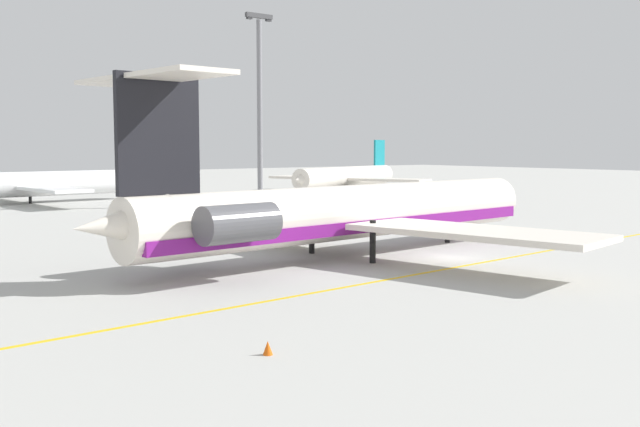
{
  "coord_description": "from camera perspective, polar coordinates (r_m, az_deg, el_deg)",
  "views": [
    {
      "loc": [
        -39.85,
        -36.11,
        8.11
      ],
      "look_at": [
        -5.13,
        9.12,
        2.9
      ],
      "focal_mm": 41.14,
      "sensor_mm": 36.0,
      "label": 1
    }
  ],
  "objects": [
    {
      "name": "taxiway_centreline",
      "position": [
        48.55,
        8.89,
        -4.45
      ],
      "size": [
        79.74,
        7.03,
        0.01
      ],
      "primitive_type": "cube",
      "rotation": [
        0.0,
        0.0,
        0.08
      ],
      "color": "gold",
      "rests_on": "ground"
    },
    {
      "name": "light_mast",
      "position": [
        99.52,
        -4.72,
        8.63
      ],
      "size": [
        4.0,
        0.7,
        25.68
      ],
      "color": "slate",
      "rests_on": "ground"
    },
    {
      "name": "main_jetliner",
      "position": [
        53.27,
        1.68,
        0.11
      ],
      "size": [
        42.37,
        37.49,
        12.33
      ],
      "rotation": [
        0.0,
        0.0,
        0.09
      ],
      "color": "silver",
      "rests_on": "ground"
    },
    {
      "name": "airliner_mid_right",
      "position": [
        130.9,
        1.88,
        2.88
      ],
      "size": [
        30.53,
        30.67,
        9.4
      ],
      "rotation": [
        0.0,
        0.0,
        3.5
      ],
      "color": "silver",
      "rests_on": "ground"
    },
    {
      "name": "safety_cone_nose",
      "position": [
        29.14,
        -4.09,
        -10.39
      ],
      "size": [
        0.4,
        0.4,
        0.55
      ],
      "primitive_type": "cone",
      "color": "#EA590F",
      "rests_on": "ground"
    },
    {
      "name": "ground_crew_near_nose",
      "position": [
        81.75,
        0.72,
        0.27
      ],
      "size": [
        0.32,
        0.32,
        1.67
      ],
      "rotation": [
        0.0,
        0.0,
        5.51
      ],
      "color": "black",
      "rests_on": "ground"
    },
    {
      "name": "airliner_mid_left",
      "position": [
        112.8,
        -21.23,
        2.16
      ],
      "size": [
        31.59,
        31.23,
        9.44
      ],
      "rotation": [
        0.0,
        0.0,
        0.08
      ],
      "color": "white",
      "rests_on": "ground"
    },
    {
      "name": "ground",
      "position": [
        54.38,
        10.21,
        -3.44
      ],
      "size": [
        395.56,
        395.56,
        0.0
      ],
      "primitive_type": "plane",
      "color": "#ADADA8"
    }
  ]
}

